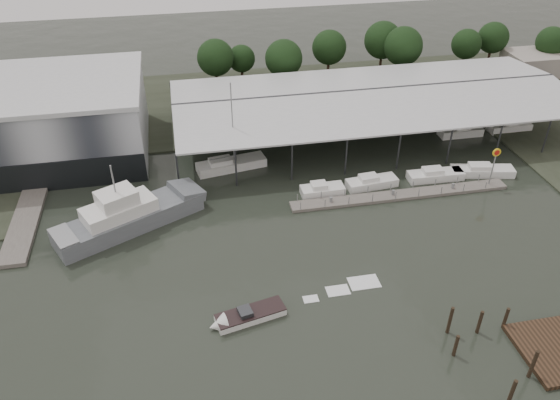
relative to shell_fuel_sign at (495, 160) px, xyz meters
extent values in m
plane|color=#252B23|center=(-27.00, -9.99, -3.93)|extent=(200.00, 200.00, 0.00)
cube|color=#353C2D|center=(-27.00, 32.01, -3.83)|extent=(140.00, 30.00, 0.30)
cube|color=#ACB0B7|center=(-55.00, 20.01, 1.07)|extent=(24.00, 20.00, 10.00)
cube|color=black|center=(-55.00, 9.96, -1.93)|extent=(24.00, 0.30, 4.00)
cube|color=silver|center=(-55.00, 20.01, 6.27)|extent=(24.50, 20.50, 0.60)
cube|color=#2B2D30|center=(-10.00, 18.01, 2.84)|extent=(58.00, 0.40, 0.30)
cylinder|color=#2B2D30|center=(-39.00, 6.51, -1.18)|extent=(0.24, 0.24, 5.50)
cylinder|color=#2B2D30|center=(-39.00, 29.51, -1.18)|extent=(0.24, 0.24, 5.50)
cylinder|color=#2B2D30|center=(19.00, 29.51, -1.18)|extent=(0.24, 0.24, 5.50)
cube|color=slate|center=(-57.00, 4.01, -3.68)|extent=(3.00, 18.00, 0.50)
cube|color=slate|center=(-12.00, 0.01, -3.73)|extent=(28.00, 2.00, 0.40)
cylinder|color=gray|center=(-25.00, -0.89, -3.13)|extent=(0.10, 0.10, 1.20)
cylinder|color=gray|center=(1.00, 0.91, -3.13)|extent=(0.10, 0.10, 1.20)
cube|color=gray|center=(-13.00, 0.01, -3.23)|extent=(0.30, 0.30, 0.70)
cylinder|color=gray|center=(0.00, 0.01, -1.43)|extent=(0.16, 0.16, 5.00)
cylinder|color=yellow|center=(0.00, 0.01, 1.07)|extent=(1.10, 0.12, 1.10)
cylinder|color=red|center=(0.00, -0.06, 1.07)|extent=(0.70, 0.05, 0.70)
cube|color=gray|center=(28.00, 35.01, -1.93)|extent=(10.00, 8.00, 4.00)
cube|color=slate|center=(-44.88, 0.07, -3.03)|extent=(17.17, 11.69, 2.40)
cube|color=slate|center=(-38.22, 3.48, -2.03)|extent=(4.83, 5.27, 1.81)
cube|color=silver|center=(-45.79, -0.39, -1.24)|extent=(8.80, 6.92, 1.80)
cube|color=silver|center=(-45.79, -0.39, 0.47)|extent=(5.07, 4.66, 1.61)
cylinder|color=gray|center=(-45.79, -0.39, 2.87)|extent=(0.18, 0.18, 3.50)
cube|color=gray|center=(-51.55, -3.33, -1.72)|extent=(3.76, 4.72, 0.15)
cube|color=white|center=(-31.90, 10.92, -3.43)|extent=(9.64, 4.19, 1.40)
cube|color=silver|center=(-33.37, 10.66, -2.53)|extent=(3.25, 2.29, 0.80)
cylinder|color=gray|center=(-31.44, 11.01, 2.63)|extent=(0.16, 0.16, 11.31)
cylinder|color=gray|center=(-33.10, 10.71, -2.03)|extent=(3.47, 0.73, 0.12)
cube|color=white|center=(-33.45, -16.80, -3.58)|extent=(6.82, 3.34, 0.90)
cone|color=white|center=(-36.58, -17.47, -3.58)|extent=(1.99, 2.29, 2.00)
cube|color=black|center=(-33.45, -16.80, -3.18)|extent=(6.84, 3.40, 0.12)
cube|color=#2B2D30|center=(-33.96, -16.91, -2.93)|extent=(1.47, 1.62, 0.50)
cube|color=white|center=(-27.31, -15.47, -3.91)|extent=(2.30, 1.50, 0.04)
cube|color=white|center=(-24.38, -14.83, -3.91)|extent=(3.10, 2.00, 0.04)
cube|color=white|center=(-21.45, -14.20, -3.91)|extent=(3.90, 2.50, 0.04)
cube|color=white|center=(-21.42, 2.46, -3.43)|extent=(5.47, 2.28, 1.10)
cube|color=silver|center=(-21.92, 2.46, -2.63)|extent=(1.93, 1.63, 0.70)
cube|color=white|center=(-14.75, 2.99, -3.43)|extent=(6.77, 2.79, 1.10)
cube|color=silver|center=(-15.25, 2.99, -2.63)|extent=(2.44, 1.81, 0.70)
cube|color=white|center=(-5.96, 3.07, -3.43)|extent=(7.39, 2.40, 1.10)
cube|color=silver|center=(-6.46, 3.07, -2.63)|extent=(2.61, 1.68, 0.70)
cube|color=white|center=(0.60, 2.89, -3.43)|extent=(8.46, 3.73, 1.10)
cube|color=silver|center=(0.10, 2.89, -2.63)|extent=(3.12, 2.13, 0.70)
cylinder|color=black|center=(-13.46, -22.54, -2.91)|extent=(0.32, 0.32, 3.23)
cylinder|color=black|center=(-11.59, -27.87, -2.67)|extent=(0.32, 0.32, 3.72)
cylinder|color=black|center=(-16.73, -24.55, -3.03)|extent=(0.32, 0.32, 2.99)
cylinder|color=black|center=(-16.11, -22.00, -2.68)|extent=(0.32, 0.32, 3.70)
cylinder|color=black|center=(-10.78, -22.40, -3.05)|extent=(0.32, 0.32, 2.96)
cylinder|color=black|center=(-14.85, -30.10, -2.68)|extent=(0.32, 0.32, 3.68)
cylinder|color=black|center=(-31.13, 37.53, -1.70)|extent=(0.50, 0.50, 4.45)
sphere|color=#1C3817|center=(-31.13, 37.53, 2.30)|extent=(6.23, 6.23, 6.23)
cylinder|color=black|center=(-26.36, 40.25, -2.22)|extent=(0.50, 0.50, 3.42)
sphere|color=#1C3817|center=(-26.36, 40.25, 0.86)|extent=(4.79, 4.79, 4.79)
cylinder|color=black|center=(-19.91, 34.66, -1.67)|extent=(0.50, 0.50, 4.51)
sphere|color=#1C3817|center=(-19.91, 34.66, 2.39)|extent=(6.32, 6.32, 6.32)
cylinder|color=black|center=(-10.69, 39.29, -1.74)|extent=(0.50, 0.50, 4.36)
sphere|color=#1C3817|center=(-10.69, 39.29, 2.18)|extent=(6.11, 6.11, 6.11)
cylinder|color=black|center=(-0.62, 39.54, -1.53)|extent=(0.50, 0.50, 4.80)
sphere|color=#1C3817|center=(-0.62, 39.54, 2.79)|extent=(6.72, 6.72, 6.72)
cylinder|color=black|center=(1.63, 35.45, -1.50)|extent=(0.50, 0.50, 4.84)
sphere|color=#1C3817|center=(1.63, 35.45, 2.86)|extent=(6.78, 6.78, 6.78)
cylinder|color=black|center=(15.25, 38.14, -1.98)|extent=(0.50, 0.50, 3.90)
sphere|color=#1C3817|center=(15.25, 38.14, 1.53)|extent=(5.45, 5.45, 5.45)
cylinder|color=black|center=(21.43, 39.76, -1.87)|extent=(0.50, 0.50, 4.12)
sphere|color=#1C3817|center=(21.43, 39.76, 1.84)|extent=(5.77, 5.77, 5.77)
cylinder|color=black|center=(31.32, 36.23, -1.96)|extent=(0.50, 0.50, 3.93)
sphere|color=#1C3817|center=(31.32, 36.23, 1.58)|extent=(5.51, 5.51, 5.51)
camera|label=1|loc=(-37.72, -52.89, 33.88)|focal=35.00mm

